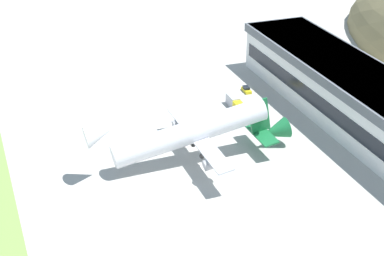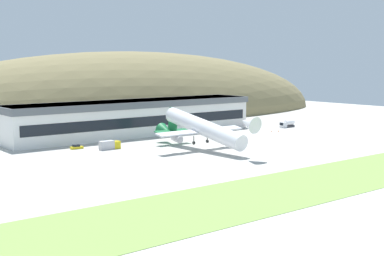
% 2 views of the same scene
% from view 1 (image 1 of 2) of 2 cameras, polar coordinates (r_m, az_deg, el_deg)
% --- Properties ---
extents(ground_plane, '(377.72, 377.72, 0.00)m').
position_cam_1_polar(ground_plane, '(133.43, -0.70, -5.46)').
color(ground_plane, '#ADAAA3').
extents(terminal_building, '(102.69, 19.26, 13.40)m').
position_cam_1_polar(terminal_building, '(157.48, 15.62, 1.97)').
color(terminal_building, white).
rests_on(terminal_building, ground_plane).
extents(cargo_airplane, '(33.04, 47.65, 12.78)m').
position_cam_1_polar(cargo_airplane, '(140.23, 0.21, -0.42)').
color(cargo_airplane, silver).
extents(service_car_1, '(4.18, 1.92, 1.46)m').
position_cam_1_polar(service_car_1, '(178.08, 4.85, 3.42)').
color(service_car_1, gold).
rests_on(service_car_1, ground_plane).
extents(fuel_truck, '(7.06, 2.32, 2.84)m').
position_cam_1_polar(fuel_truck, '(168.30, 3.79, 2.29)').
color(fuel_truck, gold).
rests_on(fuel_truck, ground_plane).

